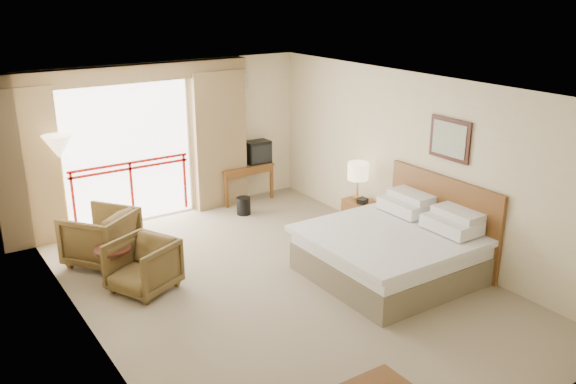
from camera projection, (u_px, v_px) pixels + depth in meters
floor at (280, 286)px, 8.36m from camera, size 7.00×7.00×0.00m
ceiling at (279, 89)px, 7.48m from camera, size 7.00×7.00×0.00m
wall_back at (171, 139)px, 10.68m from camera, size 5.00×0.00×5.00m
wall_front at (504, 304)px, 5.16m from camera, size 5.00×0.00×5.00m
wall_left at (87, 234)px, 6.61m from camera, size 0.00×7.00×7.00m
wall_right at (418, 163)px, 9.23m from camera, size 0.00×7.00×7.00m
balcony_door at (128, 154)px, 10.29m from camera, size 2.40×0.00×2.40m
balcony_railing at (131, 176)px, 10.40m from camera, size 2.09×0.03×1.02m
curtain_left at (26, 169)px, 9.31m from camera, size 1.00×0.26×2.50m
curtain_right at (219, 140)px, 11.04m from camera, size 1.00×0.26×2.50m
valance at (123, 74)px, 9.78m from camera, size 4.40×0.22×0.28m
hvac_vent at (236, 76)px, 11.01m from camera, size 0.50×0.04×0.50m
bed at (393, 251)px, 8.55m from camera, size 2.13×2.06×0.97m
headboard at (442, 219)px, 8.96m from camera, size 0.06×2.10×1.30m
framed_art at (450, 139)px, 8.58m from camera, size 0.04×0.72×0.60m
nightstand at (358, 215)px, 10.16m from camera, size 0.38×0.46×0.54m
table_lamp at (358, 172)px, 9.96m from camera, size 0.35×0.35×0.61m
phone at (363, 201)px, 9.91m from camera, size 0.21×0.18×0.08m
desk at (242, 172)px, 11.58m from camera, size 1.06×0.51×0.70m
tv at (257, 152)px, 11.58m from camera, size 0.47×0.37×0.43m
coffee_maker at (227, 160)px, 11.27m from camera, size 0.15×0.15×0.29m
cup at (235, 165)px, 11.34m from camera, size 0.07×0.07×0.09m
wastebasket at (244, 206)px, 10.92m from camera, size 0.27×0.27×0.31m
armchair_far at (103, 262)px, 9.05m from camera, size 1.24×1.24×0.82m
armchair_near at (145, 290)px, 8.24m from camera, size 1.04×1.03×0.72m
side_table at (114, 260)px, 8.28m from camera, size 0.50×0.50×0.54m
book at (112, 248)px, 8.22m from camera, size 0.21×0.25×0.02m
floor_lamp at (59, 151)px, 9.18m from camera, size 0.45×0.45×1.78m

